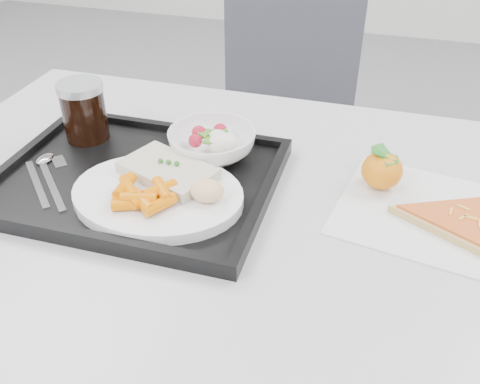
% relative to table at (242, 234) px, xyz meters
% --- Properties ---
extents(table, '(1.20, 0.80, 0.75)m').
position_rel_table_xyz_m(table, '(0.00, 0.00, 0.00)').
color(table, silver).
rests_on(table, ground).
extents(chair, '(0.43, 0.43, 0.93)m').
position_rel_table_xyz_m(chair, '(-0.11, 0.80, -0.15)').
color(chair, '#3E3E47').
rests_on(chair, ground).
extents(tray, '(0.45, 0.35, 0.03)m').
position_rel_table_xyz_m(tray, '(-0.18, -0.00, 0.08)').
color(tray, black).
rests_on(tray, table).
extents(dinner_plate, '(0.27, 0.27, 0.02)m').
position_rel_table_xyz_m(dinner_plate, '(-0.12, -0.05, 0.09)').
color(dinner_plate, white).
rests_on(dinner_plate, tray).
extents(fish_fillet, '(0.17, 0.14, 0.03)m').
position_rel_table_xyz_m(fish_fillet, '(-0.12, -0.01, 0.11)').
color(fish_fillet, beige).
rests_on(fish_fillet, dinner_plate).
extents(bread_roll, '(0.06, 0.06, 0.03)m').
position_rel_table_xyz_m(bread_roll, '(-0.04, -0.05, 0.12)').
color(bread_roll, '#D9B678').
rests_on(bread_roll, dinner_plate).
extents(salad_bowl, '(0.15, 0.15, 0.05)m').
position_rel_table_xyz_m(salad_bowl, '(-0.08, 0.10, 0.11)').
color(salad_bowl, white).
rests_on(salad_bowl, tray).
extents(cola_glass, '(0.08, 0.08, 0.11)m').
position_rel_table_xyz_m(cola_glass, '(-0.33, 0.10, 0.14)').
color(cola_glass, black).
rests_on(cola_glass, tray).
extents(cutlery, '(0.14, 0.15, 0.01)m').
position_rel_table_xyz_m(cutlery, '(-0.33, -0.04, 0.08)').
color(cutlery, silver).
rests_on(cutlery, tray).
extents(napkin, '(0.29, 0.28, 0.00)m').
position_rel_table_xyz_m(napkin, '(0.28, 0.05, 0.07)').
color(napkin, silver).
rests_on(napkin, table).
extents(tangerine, '(0.08, 0.08, 0.07)m').
position_rel_table_xyz_m(tangerine, '(0.21, 0.10, 0.10)').
color(tangerine, '#E85D0A').
rests_on(tangerine, napkin).
extents(pizza_slice, '(0.23, 0.23, 0.02)m').
position_rel_table_xyz_m(pizza_slice, '(0.33, 0.03, 0.08)').
color(pizza_slice, tan).
rests_on(pizza_slice, napkin).
extents(carrot_pile, '(0.10, 0.08, 0.03)m').
position_rel_table_xyz_m(carrot_pile, '(-0.13, -0.09, 0.11)').
color(carrot_pile, orange).
rests_on(carrot_pile, dinner_plate).
extents(salad_contents, '(0.09, 0.07, 0.03)m').
position_rel_table_xyz_m(salad_contents, '(-0.08, 0.10, 0.12)').
color(salad_contents, '#A61528').
rests_on(salad_contents, salad_bowl).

